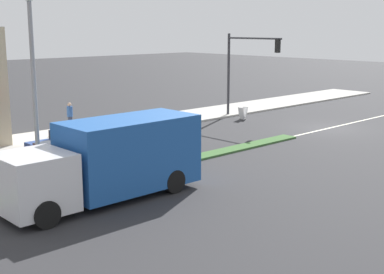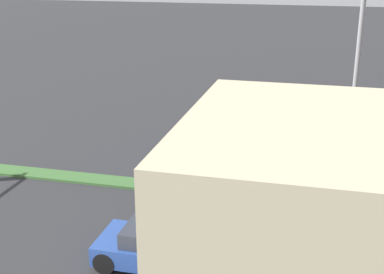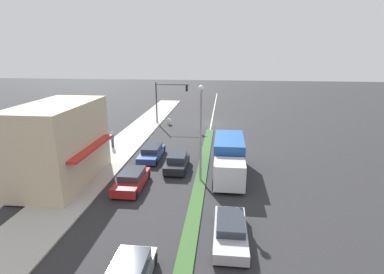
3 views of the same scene
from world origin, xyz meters
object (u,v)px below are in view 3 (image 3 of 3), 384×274
Objects in this scene: street_lamp at (201,122)px; hatchback_red at (132,180)px; delivery_truck at (229,157)px; coupe_blue at (152,152)px; sedan_dark at (177,162)px; traffic_signal_main at (167,96)px; warning_aframe_sign at (169,121)px; pedestrian at (112,139)px; sedan_silver at (230,230)px.

street_lamp reaches higher than hatchback_red.
delivery_truck is at bearing -143.26° from street_lamp.
hatchback_red is (-0.00, 6.33, 0.04)m from coupe_blue.
coupe_blue is 1.06× the size of hatchback_red.
traffic_signal_main is at bearing -76.42° from sedan_dark.
hatchback_red is at bearing 92.27° from warning_aframe_sign.
pedestrian is at bearing -61.67° from hatchback_red.
delivery_truck reaches higher than sedan_dark.
pedestrian is (3.62, 11.34, -2.90)m from traffic_signal_main.
pedestrian reaches higher than coupe_blue.
sedan_silver is at bearing 129.54° from pedestrian.
sedan_silver is 1.01× the size of coupe_blue.
sedan_dark reaches higher than hatchback_red.
traffic_signal_main is at bearing -107.72° from pedestrian.
hatchback_red is (7.20, -5.66, 0.04)m from sedan_silver.
street_lamp is 1.61× the size of sedan_silver.
pedestrian reaches higher than hatchback_red.
street_lamp is at bearing 135.27° from sedan_dark.
warning_aframe_sign is 19.73m from hatchback_red.
street_lamp is at bearing 144.01° from pedestrian.
delivery_truck is 7.83m from coupe_blue.
sedan_dark is at bearing -65.31° from sedan_silver.
traffic_signal_main reaches higher than warning_aframe_sign.
sedan_silver is at bearing 114.69° from sedan_dark.
warning_aframe_sign is 0.18× the size of sedan_silver.
traffic_signal_main is 18.89m from delivery_truck.
delivery_truck is at bearing 157.68° from coupe_blue.
pedestrian is (9.75, -7.08, -3.77)m from street_lamp.
hatchback_red is at bearing 54.38° from sedan_dark.
pedestrian is 2.00× the size of warning_aframe_sign.
pedestrian is 18.77m from sedan_silver.
coupe_blue is at bearing -40.82° from sedan_dark.
traffic_signal_main reaches higher than sedan_silver.
sedan_dark is at bearing -125.62° from hatchback_red.
sedan_dark is (-2.80, 2.42, 0.06)m from coupe_blue.
pedestrian is 0.37× the size of coupe_blue.
sedan_dark is (4.40, -0.54, -0.82)m from delivery_truck.
warning_aframe_sign is at bearing -86.66° from coupe_blue.
sedan_dark is 0.92× the size of hatchback_red.
sedan_silver is at bearing 90.00° from delivery_truck.
delivery_truck is 1.91× the size of sedan_dark.
pedestrian is at bearing -35.99° from street_lamp.
traffic_signal_main is 1.22× the size of sedan_silver.
coupe_blue is at bearing -90.00° from hatchback_red.
sedan_silver is at bearing 107.46° from warning_aframe_sign.
sedan_silver is 13.98m from coupe_blue.
warning_aframe_sign is (-3.97, -10.90, -0.58)m from pedestrian.
delivery_truck is (-7.98, 16.34, 1.04)m from warning_aframe_sign.
coupe_blue is 6.33m from hatchback_red.
warning_aframe_sign is (5.78, -17.98, -4.35)m from street_lamp.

